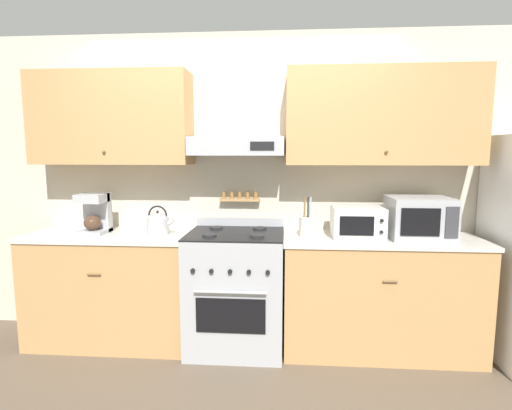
{
  "coord_description": "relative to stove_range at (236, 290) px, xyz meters",
  "views": [
    {
      "loc": [
        0.39,
        -2.78,
        1.56
      ],
      "look_at": [
        0.16,
        0.26,
        1.16
      ],
      "focal_mm": 28.0,
      "sensor_mm": 36.0,
      "label": 1
    }
  ],
  "objects": [
    {
      "name": "ground_plane",
      "position": [
        0.0,
        -0.28,
        -0.47
      ],
      "size": [
        16.0,
        16.0,
        0.0
      ],
      "primitive_type": "plane",
      "color": "brown"
    },
    {
      "name": "wall_back",
      "position": [
        0.05,
        0.28,
        1.03
      ],
      "size": [
        5.2,
        0.46,
        2.55
      ],
      "color": "beige",
      "rests_on": "ground_plane"
    },
    {
      "name": "counter_left",
      "position": [
        -1.04,
        0.03,
        -0.01
      ],
      "size": [
        1.32,
        0.62,
        0.91
      ],
      "color": "tan",
      "rests_on": "ground_plane"
    },
    {
      "name": "counter_right",
      "position": [
        1.13,
        0.03,
        -0.01
      ],
      "size": [
        1.51,
        0.62,
        0.91
      ],
      "color": "tan",
      "rests_on": "ground_plane"
    },
    {
      "name": "stove_range",
      "position": [
        0.0,
        0.0,
        0.0
      ],
      "size": [
        0.75,
        0.68,
        1.01
      ],
      "color": "#ADAFB5",
      "rests_on": "ground_plane"
    },
    {
      "name": "tea_kettle",
      "position": [
        -0.62,
        0.01,
        0.53
      ],
      "size": [
        0.22,
        0.17,
        0.23
      ],
      "color": "#B7B7BC",
      "rests_on": "counter_left"
    },
    {
      "name": "coffee_maker",
      "position": [
        -1.16,
        0.04,
        0.6
      ],
      "size": [
        0.21,
        0.24,
        0.32
      ],
      "color": "#ADAFB5",
      "rests_on": "counter_left"
    },
    {
      "name": "microwave",
      "position": [
        1.41,
        0.03,
        0.6
      ],
      "size": [
        0.46,
        0.4,
        0.31
      ],
      "color": "#ADAFB5",
      "rests_on": "counter_right"
    },
    {
      "name": "utensil_crock",
      "position": [
        0.56,
        0.01,
        0.52
      ],
      "size": [
        0.12,
        0.12,
        0.31
      ],
      "color": "silver",
      "rests_on": "counter_right"
    },
    {
      "name": "toaster_oven",
      "position": [
        0.94,
        0.01,
        0.56
      ],
      "size": [
        0.39,
        0.31,
        0.24
      ],
      "color": "white",
      "rests_on": "counter_right"
    }
  ]
}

